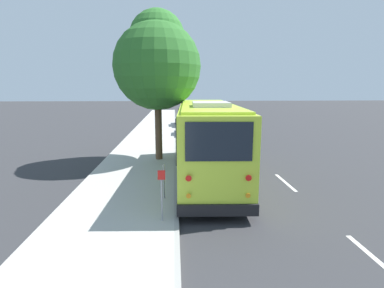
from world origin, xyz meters
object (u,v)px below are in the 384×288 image
(parked_sedan_gray, at_px, (184,121))
(shuttle_bus, at_px, (207,137))
(street_tree, at_px, (157,60))
(sign_post_near, at_px, (162,195))
(sign_post_far, at_px, (164,181))
(parked_sedan_silver, at_px, (190,129))

(parked_sedan_gray, bearing_deg, shuttle_bus, 178.94)
(street_tree, bearing_deg, shuttle_bus, -145.04)
(sign_post_near, distance_m, sign_post_far, 1.86)
(parked_sedan_silver, bearing_deg, shuttle_bus, -179.08)
(shuttle_bus, bearing_deg, sign_post_far, 149.58)
(street_tree, bearing_deg, parked_sedan_gray, -7.03)
(sign_post_near, bearing_deg, parked_sedan_silver, -5.70)
(sign_post_near, xyz_separation_m, sign_post_far, (1.86, -0.00, -0.17))
(street_tree, bearing_deg, sign_post_far, -175.55)
(parked_sedan_gray, xyz_separation_m, street_tree, (-15.17, 1.87, 4.89))
(shuttle_bus, xyz_separation_m, street_tree, (3.35, 2.34, 3.60))
(shuttle_bus, distance_m, sign_post_far, 3.61)
(shuttle_bus, height_order, parked_sedan_silver, shuttle_bus)
(parked_sedan_silver, relative_size, parked_sedan_gray, 0.90)
(street_tree, relative_size, sign_post_far, 6.41)
(parked_sedan_gray, bearing_deg, sign_post_far, 173.77)
(parked_sedan_silver, distance_m, sign_post_far, 15.43)
(sign_post_near, bearing_deg, sign_post_far, -0.00)
(shuttle_bus, distance_m, sign_post_near, 5.18)
(parked_sedan_gray, xyz_separation_m, sign_post_near, (-23.26, 1.39, 0.33))
(shuttle_bus, height_order, sign_post_near, shuttle_bus)
(sign_post_near, bearing_deg, street_tree, 3.43)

